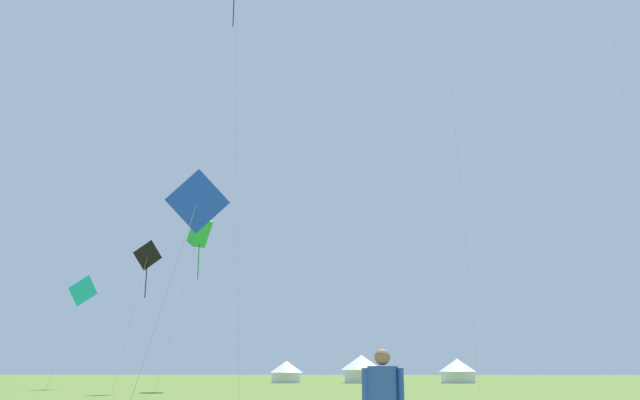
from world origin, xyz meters
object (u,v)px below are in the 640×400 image
(kite_green_box, at_px, (200,232))
(kite_blue_diamond, at_px, (197,202))
(kite_black_diamond, at_px, (147,258))
(kite_cyan_diamond, at_px, (83,291))
(festival_tent_left, at_px, (457,369))
(festival_tent_right, at_px, (286,371))
(festival_tent_center, at_px, (362,367))

(kite_green_box, relative_size, kite_blue_diamond, 1.69)
(kite_black_diamond, bearing_deg, kite_cyan_diamond, 130.50)
(kite_black_diamond, height_order, festival_tent_left, kite_black_diamond)
(kite_green_box, xyz_separation_m, kite_cyan_diamond, (-10.38, 3.88, -4.05))
(festival_tent_right, height_order, festival_tent_center, festival_tent_center)
(kite_cyan_diamond, height_order, kite_black_diamond, kite_black_diamond)
(kite_black_diamond, height_order, festival_tent_right, kite_black_diamond)
(kite_cyan_diamond, relative_size, festival_tent_right, 2.38)
(kite_cyan_diamond, distance_m, festival_tent_left, 42.31)
(kite_black_diamond, relative_size, festival_tent_center, 2.08)
(festival_tent_center, height_order, festival_tent_left, festival_tent_center)
(kite_black_diamond, bearing_deg, kite_blue_diamond, -68.95)
(kite_green_box, bearing_deg, kite_black_diamond, -109.98)
(festival_tent_right, xyz_separation_m, festival_tent_center, (8.63, 0.00, 0.36))
(festival_tent_right, bearing_deg, kite_cyan_diamond, -120.44)
(kite_black_diamond, bearing_deg, festival_tent_center, 66.64)
(festival_tent_right, bearing_deg, kite_black_diamond, -100.19)
(festival_tent_right, relative_size, festival_tent_center, 0.79)
(kite_black_diamond, xyz_separation_m, festival_tent_right, (6.15, 34.23, -7.41))
(festival_tent_center, bearing_deg, festival_tent_right, 180.00)
(festival_tent_center, bearing_deg, kite_black_diamond, -113.36)
(festival_tent_center, bearing_deg, kite_cyan_diamond, -133.21)
(kite_cyan_diamond, xyz_separation_m, festival_tent_right, (14.42, 24.54, -6.35))
(kite_green_box, xyz_separation_m, festival_tent_left, (23.52, 28.42, -10.27))
(kite_green_box, relative_size, kite_cyan_diamond, 1.44)
(kite_green_box, bearing_deg, festival_tent_left, 50.39)
(kite_black_diamond, xyz_separation_m, festival_tent_left, (25.63, 34.23, -7.28))
(kite_blue_diamond, relative_size, kite_cyan_diamond, 0.85)
(kite_blue_diamond, bearing_deg, kite_green_box, 103.17)
(kite_blue_diamond, relative_size, festival_tent_right, 2.03)
(kite_black_diamond, distance_m, festival_tent_right, 35.56)
(festival_tent_left, bearing_deg, kite_cyan_diamond, -144.10)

